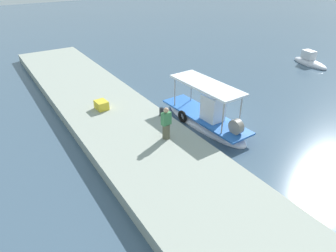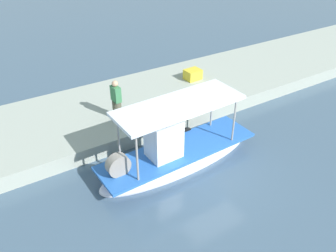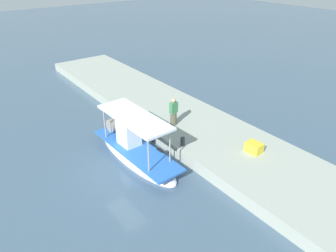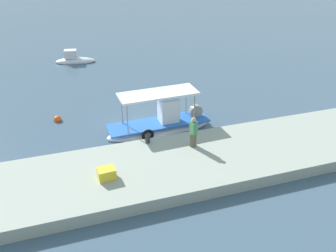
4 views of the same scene
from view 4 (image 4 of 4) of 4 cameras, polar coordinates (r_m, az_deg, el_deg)
ground_plane at (r=22.56m, az=-4.06°, el=-0.36°), size 120.00×120.00×0.00m
dock_quay at (r=18.32m, az=-0.15°, el=-6.48°), size 36.00×5.14×0.63m
main_fishing_boat at (r=22.00m, az=-1.20°, el=0.25°), size 6.41×1.94×2.86m
fisherman_near_bollard at (r=19.15m, az=3.95°, el=-1.13°), size 0.40×0.49×1.68m
mooring_bollard at (r=19.68m, az=-3.17°, el=-2.00°), size 0.24×0.24×0.46m
cargo_crate at (r=17.15m, az=-9.55°, el=-7.30°), size 0.83×0.68×0.51m
marker_buoy at (r=24.40m, az=-16.81°, el=0.99°), size 0.49×0.49×0.49m
moored_boat_near at (r=35.37m, az=-14.31°, el=9.89°), size 3.78×1.90×1.44m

